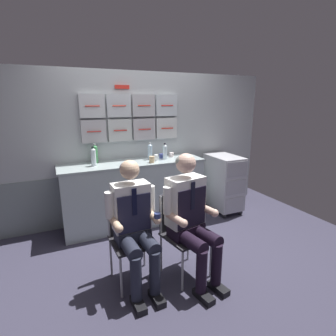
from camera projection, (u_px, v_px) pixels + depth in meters
ground at (181, 260)px, 2.98m from camera, size 4.80×4.80×0.04m
galley_bulkhead at (140, 147)px, 3.92m from camera, size 4.20×0.14×2.15m
galley_counter at (135, 193)px, 3.75m from camera, size 2.00×0.53×0.92m
service_trolley at (223, 182)px, 4.20m from camera, size 0.40×0.65×0.91m
folding_chair_left at (129, 229)px, 2.58m from camera, size 0.41×0.42×0.84m
crew_member_left at (134, 221)px, 2.40m from camera, size 0.48×0.59×1.23m
folding_chair_center at (180, 225)px, 2.67m from camera, size 0.47×0.47×0.84m
crew_member_center at (190, 213)px, 2.50m from camera, size 0.51×0.66×1.27m
water_bottle_blue_cap at (165, 152)px, 3.78m from camera, size 0.06×0.06×0.24m
water_bottle_clear at (150, 151)px, 3.76m from camera, size 0.06×0.06×0.25m
water_bottle_short at (93, 157)px, 3.38m from camera, size 0.06×0.06×0.26m
sparkling_bottle_green at (95, 154)px, 3.54m from camera, size 0.08×0.08×0.27m
coffee_cup_white at (172, 155)px, 3.95m from camera, size 0.07×0.07×0.06m
paper_cup_blue at (156, 158)px, 3.69m from camera, size 0.06×0.06×0.09m
coffee_cup_spare at (161, 156)px, 3.85m from camera, size 0.07×0.07×0.07m
espresso_cup_small at (152, 159)px, 3.58m from camera, size 0.07×0.07×0.09m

